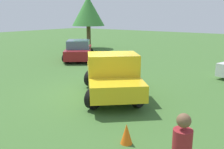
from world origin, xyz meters
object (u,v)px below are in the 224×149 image
object	(u,v)px
tree_back_left	(88,11)
traffic_cone	(126,134)
sedan_near	(79,50)
pickup_truck	(112,74)

from	to	relation	value
tree_back_left	traffic_cone	bearing A→B (deg)	44.32
traffic_cone	tree_back_left	bearing A→B (deg)	-135.68
sedan_near	traffic_cone	bearing A→B (deg)	-170.25
sedan_near	traffic_cone	size ratio (longest dim) A/B	8.15
traffic_cone	pickup_truck	bearing A→B (deg)	-138.42
sedan_near	tree_back_left	xyz separation A→B (m)	(-5.39, -3.75, 2.96)
sedan_near	tree_back_left	world-z (taller)	tree_back_left
pickup_truck	sedan_near	world-z (taller)	pickup_truck
pickup_truck	tree_back_left	world-z (taller)	tree_back_left
sedan_near	pickup_truck	bearing A→B (deg)	-166.99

